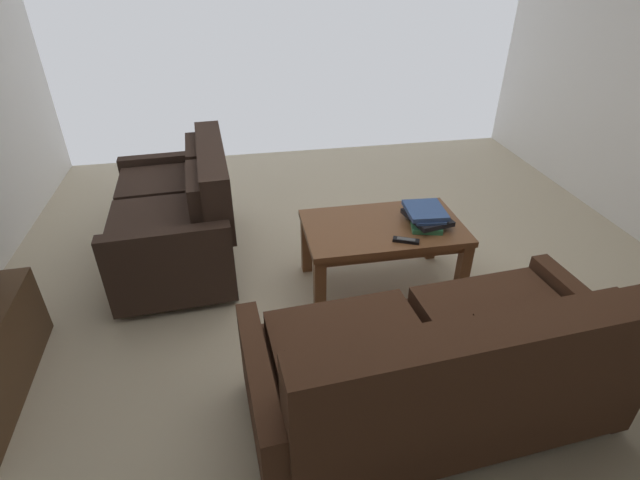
{
  "coord_description": "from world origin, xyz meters",
  "views": [
    {
      "loc": [
        0.67,
        2.46,
        2.02
      ],
      "look_at": [
        0.29,
        0.43,
        0.74
      ],
      "focal_mm": 26.61,
      "sensor_mm": 36.0,
      "label": 1
    }
  ],
  "objects_px": {
    "loveseat_near": "(180,215)",
    "sofa_main": "(440,370)",
    "coffee_table": "(383,235)",
    "book_stack": "(426,216)",
    "tv_remote": "(406,240)"
  },
  "relations": [
    {
      "from": "coffee_table",
      "to": "tv_remote",
      "type": "xyz_separation_m",
      "value": [
        -0.07,
        0.22,
        0.08
      ]
    },
    {
      "from": "loveseat_near",
      "to": "coffee_table",
      "type": "xyz_separation_m",
      "value": [
        -1.34,
        0.57,
        0.03
      ]
    },
    {
      "from": "loveseat_near",
      "to": "sofa_main",
      "type": "bearing_deg",
      "value": 126.77
    },
    {
      "from": "sofa_main",
      "to": "coffee_table",
      "type": "bearing_deg",
      "value": -93.33
    },
    {
      "from": "tv_remote",
      "to": "book_stack",
      "type": "bearing_deg",
      "value": -135.38
    },
    {
      "from": "tv_remote",
      "to": "loveseat_near",
      "type": "bearing_deg",
      "value": -29.38
    },
    {
      "from": "sofa_main",
      "to": "coffee_table",
      "type": "xyz_separation_m",
      "value": [
        -0.07,
        -1.13,
        0.05
      ]
    },
    {
      "from": "sofa_main",
      "to": "book_stack",
      "type": "xyz_separation_m",
      "value": [
        -0.34,
        -1.1,
        0.18
      ]
    },
    {
      "from": "sofa_main",
      "to": "tv_remote",
      "type": "xyz_separation_m",
      "value": [
        -0.14,
        -0.91,
        0.13
      ]
    },
    {
      "from": "coffee_table",
      "to": "book_stack",
      "type": "xyz_separation_m",
      "value": [
        -0.27,
        0.03,
        0.13
      ]
    },
    {
      "from": "loveseat_near",
      "to": "tv_remote",
      "type": "distance_m",
      "value": 1.63
    },
    {
      "from": "coffee_table",
      "to": "tv_remote",
      "type": "distance_m",
      "value": 0.25
    },
    {
      "from": "sofa_main",
      "to": "loveseat_near",
      "type": "relative_size",
      "value": 1.31
    },
    {
      "from": "book_stack",
      "to": "loveseat_near",
      "type": "bearing_deg",
      "value": -20.44
    },
    {
      "from": "sofa_main",
      "to": "loveseat_near",
      "type": "distance_m",
      "value": 2.13
    }
  ]
}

